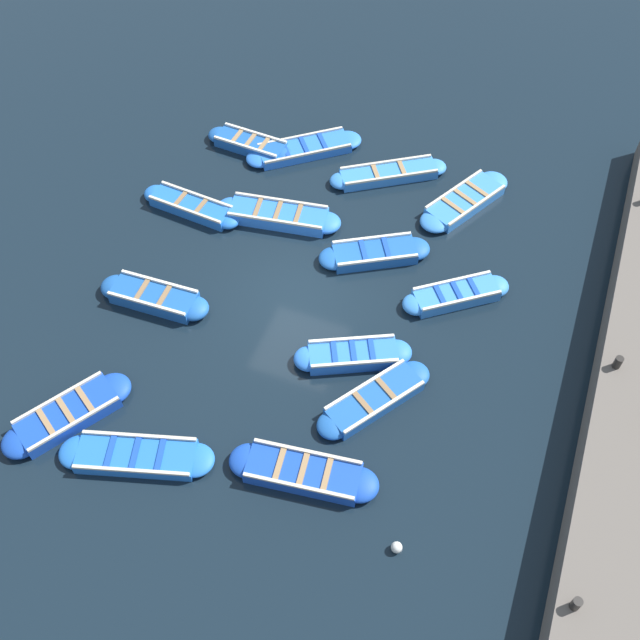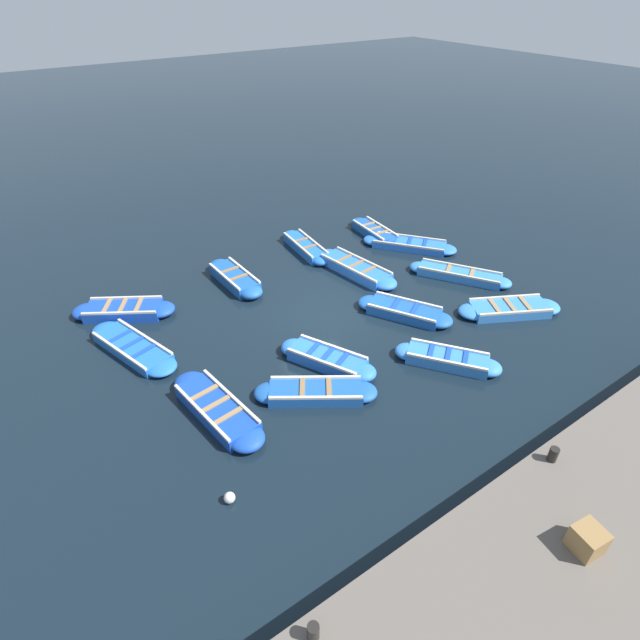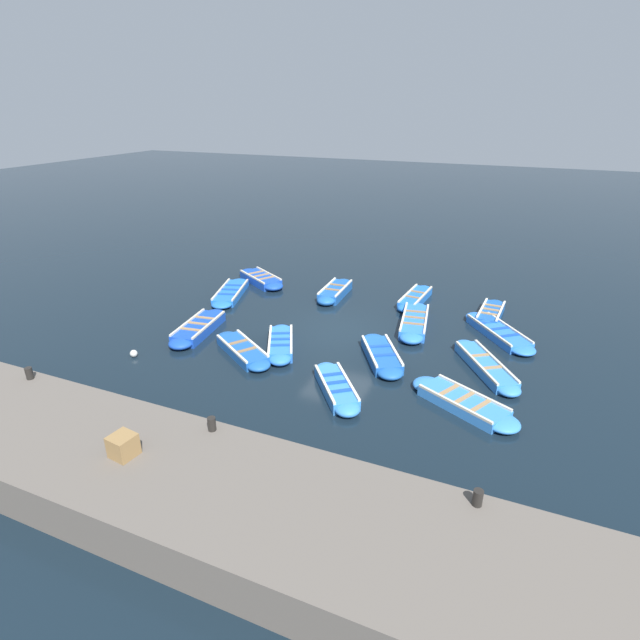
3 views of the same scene
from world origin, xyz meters
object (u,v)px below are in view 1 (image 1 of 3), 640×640
object	(u,v)px
boat_drifting	(136,456)
boat_stern_in	(278,215)
boat_bow_out	(303,473)
boat_outer_left	(68,415)
boat_tucked	(388,174)
boat_mid_row	(251,144)
bollard_mid_south	(576,604)
boat_alongside	(465,201)
bollard_mid_north	(618,362)
buoy_orange_near	(397,547)
boat_inner_gap	(191,206)
boat_near_quay	(154,297)
boat_centre	(375,253)
boat_end_of_row	(353,355)
boat_outer_right	(374,399)
boat_broadside	(304,149)
boat_far_corner	(456,295)

from	to	relation	value
boat_drifting	boat_stern_in	bearing A→B (deg)	-90.27
boat_drifting	boat_bow_out	xyz separation A→B (m)	(-3.92, -1.03, 0.04)
boat_outer_left	boat_drifting	bearing A→B (deg)	170.11
boat_tucked	boat_stern_in	world-z (taller)	boat_stern_in
boat_bow_out	boat_drifting	bearing A→B (deg)	14.67
boat_mid_row	bollard_mid_south	bearing A→B (deg)	137.01
boat_alongside	bollard_mid_north	size ratio (longest dim) A/B	10.37
bollard_mid_south	buoy_orange_near	bearing A→B (deg)	-3.56
boat_outer_left	buoy_orange_near	world-z (taller)	boat_outer_left
boat_alongside	boat_inner_gap	bearing A→B (deg)	22.69
boat_near_quay	boat_centre	world-z (taller)	boat_near_quay
boat_centre	boat_end_of_row	bearing A→B (deg)	99.62
boat_mid_row	boat_end_of_row	bearing A→B (deg)	131.52
boat_alongside	boat_outer_right	xyz separation A→B (m)	(0.35, 7.79, 0.00)
boat_alongside	boat_broadside	bearing A→B (deg)	-5.21
boat_bow_out	bollard_mid_north	world-z (taller)	bollard_mid_north
boat_tucked	buoy_orange_near	distance (m)	12.22
boat_bow_out	boat_stern_in	distance (m)	8.57
boat_mid_row	bollard_mid_north	bearing A→B (deg)	156.65
boat_stern_in	boat_centre	world-z (taller)	boat_stern_in
boat_alongside	buoy_orange_near	bearing A→B (deg)	96.74
bollard_mid_north	bollard_mid_south	xyz separation A→B (m)	(0.00, 6.18, 0.00)
boat_near_quay	buoy_orange_near	bearing A→B (deg)	152.85
bollard_mid_south	bollard_mid_north	bearing A→B (deg)	-90.00
boat_inner_gap	boat_stern_in	xyz separation A→B (m)	(-2.66, -0.59, 0.02)
boat_broadside	boat_stern_in	bearing A→B (deg)	97.35
boat_stern_in	boat_outer_left	xyz separation A→B (m)	(2.19, 8.29, -0.00)
boat_alongside	buoy_orange_near	xyz separation A→B (m)	(-1.33, 11.23, -0.03)
boat_mid_row	boat_alongside	bearing A→B (deg)	179.61
boat_alongside	boat_centre	distance (m)	3.64
bollard_mid_south	boat_bow_out	bearing A→B (deg)	-10.23
boat_inner_gap	boat_tucked	size ratio (longest dim) A/B	0.94
boat_outer_right	boat_far_corner	world-z (taller)	boat_far_corner
buoy_orange_near	boat_end_of_row	bearing A→B (deg)	-59.68
boat_mid_row	boat_inner_gap	world-z (taller)	boat_mid_row
boat_far_corner	boat_alongside	bearing A→B (deg)	-79.26
boat_centre	boat_broadside	xyz separation A→B (m)	(3.65, -3.60, -0.03)
boat_inner_gap	buoy_orange_near	xyz separation A→B (m)	(-9.15, 7.96, -0.04)
boat_mid_row	boat_stern_in	size ratio (longest dim) A/B	0.79
buoy_orange_near	boat_broadside	bearing A→B (deg)	-59.55
boat_outer_left	boat_broadside	bearing A→B (deg)	-98.81
boat_near_quay	boat_far_corner	xyz separation A→B (m)	(-7.85, -3.13, -0.02)
boat_centre	boat_outer_left	bearing A→B (deg)	55.44
boat_drifting	boat_inner_gap	xyz separation A→B (m)	(2.62, -8.08, 0.02)
boat_inner_gap	boat_bow_out	world-z (taller)	boat_bow_out
boat_far_corner	buoy_orange_near	distance (m)	7.50
boat_centre	buoy_orange_near	xyz separation A→B (m)	(-3.25, 8.14, -0.05)
boat_near_quay	boat_tucked	xyz separation A→B (m)	(-4.54, -7.23, -0.04)
boat_alongside	boat_outer_left	xyz separation A→B (m)	(7.35, 10.97, 0.03)
boat_far_corner	boat_outer_left	bearing A→B (deg)	41.82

